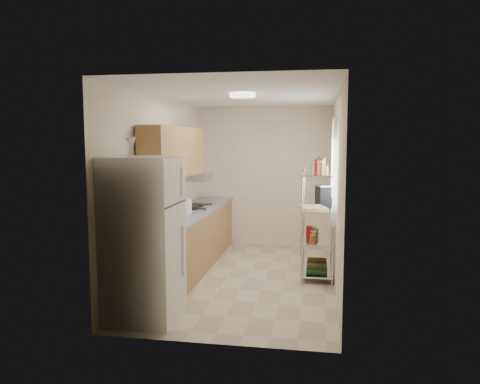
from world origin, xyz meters
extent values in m
cube|color=beige|center=(0.00, 0.00, -0.01)|extent=(2.50, 4.40, 0.01)
cube|color=white|center=(0.00, 0.00, 2.60)|extent=(2.50, 4.40, 0.01)
cube|color=beige|center=(0.00, 2.21, 1.30)|extent=(2.50, 0.01, 2.60)
cube|color=beige|center=(0.00, -2.21, 1.30)|extent=(2.50, 0.01, 2.60)
cube|color=beige|center=(-1.25, 0.00, 1.30)|extent=(0.01, 4.40, 2.60)
cube|color=beige|center=(1.25, 0.00, 1.30)|extent=(0.01, 4.40, 2.60)
cube|color=#B07F4B|center=(-0.92, 0.44, 0.43)|extent=(0.60, 3.48, 0.86)
cube|color=gray|center=(-0.90, 0.44, 0.88)|extent=(0.63, 3.51, 0.04)
cube|color=#B7BABC|center=(-0.94, -0.70, 0.88)|extent=(0.52, 0.44, 0.04)
cube|color=#B7BABC|center=(-0.64, 1.80, 0.46)|extent=(0.01, 0.55, 0.72)
cube|color=#B07F4B|center=(-1.05, 0.10, 1.81)|extent=(0.33, 2.20, 0.72)
cube|color=#B7BABC|center=(-1.00, 0.90, 1.39)|extent=(0.50, 0.60, 0.12)
cube|color=white|center=(1.23, 0.35, 1.55)|extent=(0.06, 1.00, 1.46)
cube|color=silver|center=(1.00, 0.30, 0.10)|extent=(0.45, 0.90, 0.02)
cube|color=silver|center=(1.00, 0.30, 0.55)|extent=(0.45, 0.90, 0.02)
cube|color=silver|center=(1.00, 0.30, 1.00)|extent=(0.45, 0.90, 0.02)
cube|color=silver|center=(1.00, 0.30, 1.50)|extent=(0.45, 0.90, 0.02)
cylinder|color=silver|center=(0.79, -0.14, 0.78)|extent=(0.02, 0.02, 1.55)
cylinder|color=silver|center=(0.79, 0.74, 0.78)|extent=(0.02, 0.02, 1.55)
cylinder|color=silver|center=(1.22, -0.14, 0.78)|extent=(0.02, 0.02, 1.55)
cylinder|color=silver|center=(1.22, 0.74, 0.78)|extent=(0.02, 0.02, 1.55)
cylinder|color=white|center=(0.00, -0.30, 2.57)|extent=(0.34, 0.34, 0.05)
cube|color=silver|center=(-0.87, -1.69, 0.90)|extent=(0.74, 0.74, 1.81)
cylinder|color=silver|center=(-0.96, 0.11, 1.01)|extent=(0.27, 0.27, 0.21)
cylinder|color=black|center=(-0.99, 0.59, 0.92)|extent=(0.38, 0.38, 0.05)
cylinder|color=black|center=(-0.96, 0.86, 0.92)|extent=(0.33, 0.33, 0.05)
cube|color=tan|center=(0.93, 0.22, 1.03)|extent=(0.45, 0.51, 0.03)
cube|color=black|center=(1.08, 0.63, 1.16)|extent=(0.25, 0.30, 0.30)
cube|color=#A61419|center=(0.88, 0.47, 0.63)|extent=(0.10, 0.13, 0.14)
camera|label=1|loc=(1.02, -6.47, 1.99)|focal=35.00mm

